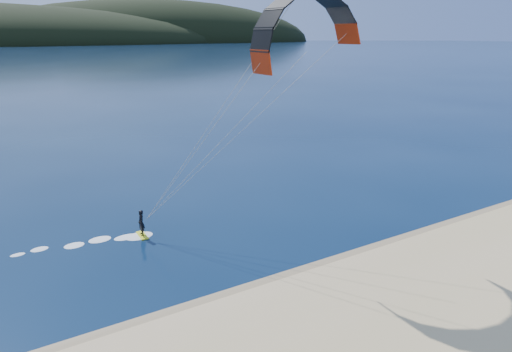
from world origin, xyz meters
The scene contains 3 objects.
ground centered at (0.00, 0.00, 0.00)m, with size 1800.00×1800.00×0.00m, color #071933.
wet_sand centered at (0.00, 4.50, 0.05)m, with size 220.00×2.50×0.10m.
kitesurfer_near centered at (6.58, 10.16, 12.46)m, with size 24.97×8.53×16.59m.
Camera 1 is at (-11.24, -14.25, 14.01)m, focal length 31.31 mm.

